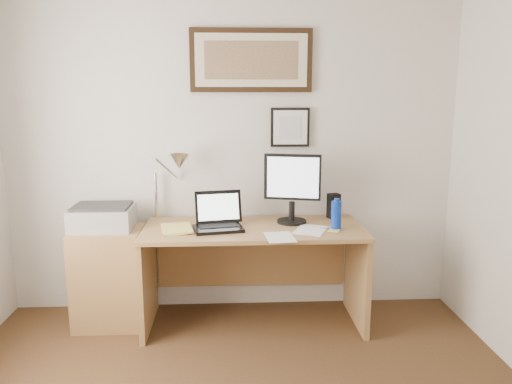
{
  "coord_description": "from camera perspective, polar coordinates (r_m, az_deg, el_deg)",
  "views": [
    {
      "loc": [
        -0.01,
        -1.88,
        1.71
      ],
      "look_at": [
        0.16,
        1.43,
        1.05
      ],
      "focal_mm": 35.0,
      "sensor_mm": 36.0,
      "label": 1
    }
  ],
  "objects": [
    {
      "name": "desk",
      "position": [
        3.79,
        -0.35,
        -7.13
      ],
      "size": [
        1.6,
        0.7,
        0.75
      ],
      "color": "olive",
      "rests_on": "floor"
    },
    {
      "name": "wall_back",
      "position": [
        3.91,
        -2.75,
        4.47
      ],
      "size": [
        3.5,
        0.02,
        2.5
      ],
      "primitive_type": "cube",
      "color": "silver",
      "rests_on": "ground"
    },
    {
      "name": "marker_pen",
      "position": [
        3.64,
        8.24,
        -4.04
      ],
      "size": [
        0.14,
        0.06,
        0.02
      ],
      "primitive_type": "cylinder",
      "rotation": [
        0.0,
        1.57,
        0.35
      ],
      "color": "white",
      "rests_on": "desk"
    },
    {
      "name": "book",
      "position": [
        3.59,
        -10.71,
        -4.27
      ],
      "size": [
        0.26,
        0.32,
        0.02
      ],
      "primitive_type": "imported",
      "rotation": [
        0.0,
        0.0,
        0.19
      ],
      "color": "#E8E66D",
      "rests_on": "desk"
    },
    {
      "name": "speaker",
      "position": [
        3.93,
        8.86,
        -1.58
      ],
      "size": [
        0.1,
        0.1,
        0.19
      ],
      "primitive_type": "cube",
      "rotation": [
        0.0,
        0.0,
        0.28
      ],
      "color": "black",
      "rests_on": "desk"
    },
    {
      "name": "paper_sheet_b",
      "position": [
        3.58,
        6.25,
        -4.34
      ],
      "size": [
        0.3,
        0.35,
        0.0
      ],
      "primitive_type": "cube",
      "rotation": [
        0.0,
        0.0,
        -0.41
      ],
      "color": "white",
      "rests_on": "desk"
    },
    {
      "name": "picture_small",
      "position": [
        3.89,
        3.92,
        7.39
      ],
      "size": [
        0.3,
        0.03,
        0.3
      ],
      "color": "black",
      "rests_on": "wall_back"
    },
    {
      "name": "side_cabinet",
      "position": [
        3.91,
        -16.4,
        -9.34
      ],
      "size": [
        0.5,
        0.4,
        0.73
      ],
      "primitive_type": "cube",
      "color": "olive",
      "rests_on": "floor"
    },
    {
      "name": "paper_sheet_a",
      "position": [
        3.39,
        2.75,
        -5.17
      ],
      "size": [
        0.21,
        0.28,
        0.0
      ],
      "primitive_type": "cube",
      "rotation": [
        0.0,
        0.0,
        0.09
      ],
      "color": "white",
      "rests_on": "desk"
    },
    {
      "name": "printer",
      "position": [
        3.82,
        -17.13,
        -2.74
      ],
      "size": [
        0.44,
        0.34,
        0.18
      ],
      "color": "#9E9EA0",
      "rests_on": "side_cabinet"
    },
    {
      "name": "lcd_monitor",
      "position": [
        3.7,
        4.17,
        0.8
      ],
      "size": [
        0.42,
        0.22,
        0.52
      ],
      "color": "black",
      "rests_on": "desk"
    },
    {
      "name": "laptop",
      "position": [
        3.6,
        -4.33,
        -3.27
      ],
      "size": [
        0.38,
        0.35,
        0.26
      ],
      "color": "black",
      "rests_on": "desk"
    },
    {
      "name": "bottle_cap",
      "position": [
        3.57,
        9.21,
        -0.89
      ],
      "size": [
        0.04,
        0.04,
        0.02
      ],
      "primitive_type": "cylinder",
      "color": "#0C30A7",
      "rests_on": "water_bottle"
    },
    {
      "name": "picture_large",
      "position": [
        3.86,
        -0.55,
        14.81
      ],
      "size": [
        0.92,
        0.04,
        0.47
      ],
      "color": "black",
      "rests_on": "wall_back"
    },
    {
      "name": "sticky_pad",
      "position": [
        3.57,
        8.88,
        -4.38
      ],
      "size": [
        0.1,
        0.1,
        0.01
      ],
      "primitive_type": "cube",
      "rotation": [
        0.0,
        0.0,
        -0.41
      ],
      "color": "#D3D766",
      "rests_on": "desk"
    },
    {
      "name": "desk_lamp",
      "position": [
        3.75,
        -9.0,
        3.1
      ],
      "size": [
        0.29,
        0.27,
        0.53
      ],
      "color": "silver",
      "rests_on": "desk"
    },
    {
      "name": "water_bottle",
      "position": [
        3.59,
        9.16,
        -2.67
      ],
      "size": [
        0.07,
        0.07,
        0.21
      ],
      "primitive_type": "cylinder",
      "color": "#0C30A7",
      "rests_on": "desk"
    }
  ]
}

